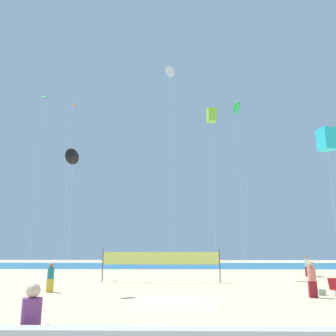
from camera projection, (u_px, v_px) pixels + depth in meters
The scene contains 16 objects.
ground_plane at pixel (173, 300), 16.73m from camera, with size 120.00×120.00×0.00m, color beige.
ocean_band at pixel (174, 265), 51.56m from camera, with size 120.00×20.00×0.01m, color #1E6B99.
mother_figure at pixel (31, 325), 7.05m from camera, with size 0.40×0.40×1.73m.
beachgoer_white_shirt at pixel (307, 265), 31.29m from camera, with size 0.42×0.42×1.83m.
beachgoer_teal_shirt at pixel (51, 276), 20.02m from camera, with size 0.37×0.37×1.62m.
beachgoer_coral_shirt at pixel (312, 278), 17.83m from camera, with size 0.41×0.41×1.78m.
folding_beach_chair at pixel (335, 287), 18.40m from camera, with size 0.52×0.65×0.89m.
volleyball_net at pixel (161, 259), 25.93m from camera, with size 8.77×0.26×2.40m.
beach_handbag at pixel (322, 292), 18.61m from camera, with size 0.38×0.19×0.31m, color #99B28C.
kite_lime_box at pixel (212, 115), 38.96m from camera, with size 1.08×1.08×17.72m.
kite_green_diamond at pixel (43, 102), 34.86m from camera, with size 0.73×0.73×17.43m.
kite_cyan_box at pixel (327, 139), 22.39m from camera, with size 1.11×1.11×9.98m.
kite_orange_diamond at pixel (72, 113), 32.39m from camera, with size 0.49×0.50×15.73m.
kite_black_delta at pixel (73, 156), 21.22m from camera, with size 0.85×0.96×8.42m.
kite_green_inflatable at pixel (237, 108), 37.99m from camera, with size 0.80×2.19×18.00m.
kite_white_delta at pixel (169, 73), 35.91m from camera, with size 1.14×0.90×20.75m.
Camera 1 is at (0.11, -17.74, 2.42)m, focal length 37.31 mm.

